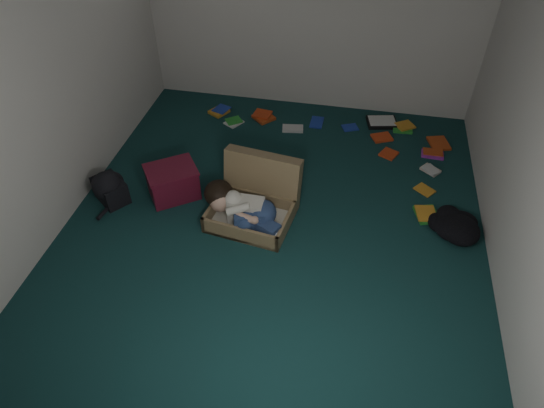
% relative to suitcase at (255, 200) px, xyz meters
% --- Properties ---
extents(floor, '(4.50, 4.50, 0.00)m').
position_rel_suitcase_xyz_m(floor, '(0.21, -0.07, -0.17)').
color(floor, '#123535').
rests_on(floor, ground).
extents(wall_back, '(4.50, 0.00, 4.50)m').
position_rel_suitcase_xyz_m(wall_back, '(0.21, 2.18, 1.13)').
color(wall_back, silver).
rests_on(wall_back, ground).
extents(wall_front, '(4.50, 0.00, 4.50)m').
position_rel_suitcase_xyz_m(wall_front, '(0.21, -2.32, 1.13)').
color(wall_front, silver).
rests_on(wall_front, ground).
extents(wall_left, '(0.00, 4.50, 4.50)m').
position_rel_suitcase_xyz_m(wall_left, '(-1.79, -0.07, 1.13)').
color(wall_left, silver).
rests_on(wall_left, ground).
extents(wall_right, '(0.00, 4.50, 4.50)m').
position_rel_suitcase_xyz_m(wall_right, '(2.21, -0.07, 1.13)').
color(wall_right, silver).
rests_on(wall_right, ground).
extents(suitcase, '(0.88, 0.86, 0.57)m').
position_rel_suitcase_xyz_m(suitcase, '(0.00, 0.00, 0.00)').
color(suitcase, olive).
rests_on(suitcase, floor).
extents(person, '(0.82, 0.49, 0.35)m').
position_rel_suitcase_xyz_m(person, '(-0.08, -0.19, 0.04)').
color(person, beige).
rests_on(person, suitcase).
extents(maroon_bin, '(0.63, 0.60, 0.34)m').
position_rel_suitcase_xyz_m(maroon_bin, '(-0.89, 0.10, 0.00)').
color(maroon_bin, maroon).
rests_on(maroon_bin, floor).
extents(backpack, '(0.56, 0.55, 0.26)m').
position_rel_suitcase_xyz_m(backpack, '(-1.49, -0.09, -0.04)').
color(backpack, black).
rests_on(backpack, floor).
extents(clothing_pile, '(0.53, 0.45, 0.16)m').
position_rel_suitcase_xyz_m(clothing_pile, '(1.91, 0.13, -0.09)').
color(clothing_pile, black).
rests_on(clothing_pile, floor).
extents(paper_tray, '(0.41, 0.34, 0.05)m').
position_rel_suitcase_xyz_m(paper_tray, '(1.19, 1.88, -0.15)').
color(paper_tray, black).
rests_on(paper_tray, floor).
extents(book_scatter, '(2.98, 1.75, 0.02)m').
position_rel_suitcase_xyz_m(book_scatter, '(0.87, 1.39, -0.16)').
color(book_scatter, orange).
rests_on(book_scatter, floor).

